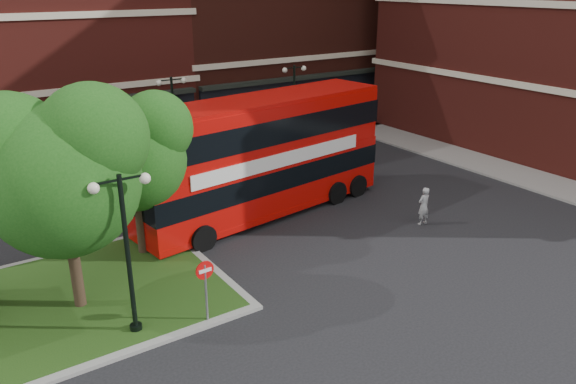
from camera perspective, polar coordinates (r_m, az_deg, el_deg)
ground at (r=19.68m, az=0.49°, el=-9.30°), size 120.00×120.00×0.00m
pavement_far at (r=33.49m, az=-15.66°, el=2.96°), size 44.00×3.00×0.12m
pavement_side at (r=32.19m, az=23.34°, el=1.28°), size 3.00×28.00×0.12m
terrace_far_right at (r=44.83m, az=-2.14°, el=18.36°), size 18.00×12.00×16.00m
traffic_island at (r=19.72m, az=-24.91°, el=-11.15°), size 12.60×7.60×0.15m
tree_island_west at (r=17.64m, az=-22.51°, el=2.47°), size 5.40×4.71×7.21m
tree_island_east at (r=20.82m, az=-15.73°, el=4.32°), size 4.46×3.90×6.29m
lamp_island at (r=16.41m, az=-16.03°, el=-5.46°), size 1.72×0.36×5.00m
lamp_far_left at (r=31.62m, az=-11.51°, el=7.49°), size 1.72×0.36×5.00m
lamp_far_right at (r=35.35m, az=0.63°, el=9.28°), size 1.72×0.36×5.00m
bus at (r=24.37m, az=-2.68°, el=4.41°), size 12.26×4.32×4.58m
woman at (r=24.59m, az=13.62°, el=-1.39°), size 0.61×0.41×1.67m
car_silver at (r=30.30m, az=-23.72°, el=1.49°), size 4.60×2.06×1.53m
car_white at (r=34.39m, az=-8.64°, el=5.02°), size 4.12×1.57×1.34m
no_entry_sign at (r=17.05m, az=-8.40°, el=-8.79°), size 0.58×0.07×2.11m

